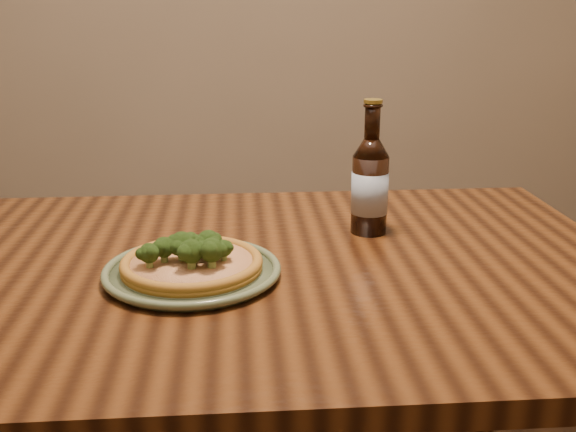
{
  "coord_description": "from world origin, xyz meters",
  "views": [
    {
      "loc": [
        0.1,
        -1.0,
        1.19
      ],
      "look_at": [
        0.19,
        0.15,
        0.82
      ],
      "focal_mm": 42.0,
      "sensor_mm": 36.0,
      "label": 1
    }
  ],
  "objects": [
    {
      "name": "pizza",
      "position": [
        0.02,
        0.04,
        0.78
      ],
      "size": [
        0.24,
        0.24,
        0.07
      ],
      "rotation": [
        0.0,
        0.0,
        -0.16
      ],
      "color": "#A36F24",
      "rests_on": "plate"
    },
    {
      "name": "plate",
      "position": [
        0.02,
        0.05,
        0.76
      ],
      "size": [
        0.3,
        0.3,
        0.02
      ],
      "rotation": [
        0.0,
        0.0,
        -0.43
      ],
      "color": "#5A6747",
      "rests_on": "table"
    },
    {
      "name": "beer_bottle",
      "position": [
        0.36,
        0.25,
        0.85
      ],
      "size": [
        0.07,
        0.07,
        0.26
      ],
      "rotation": [
        0.0,
        0.0,
        0.34
      ],
      "color": "black",
      "rests_on": "table"
    },
    {
      "name": "table",
      "position": [
        0.0,
        0.1,
        0.66
      ],
      "size": [
        1.6,
        0.9,
        0.75
      ],
      "color": "#49260F",
      "rests_on": "ground"
    }
  ]
}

